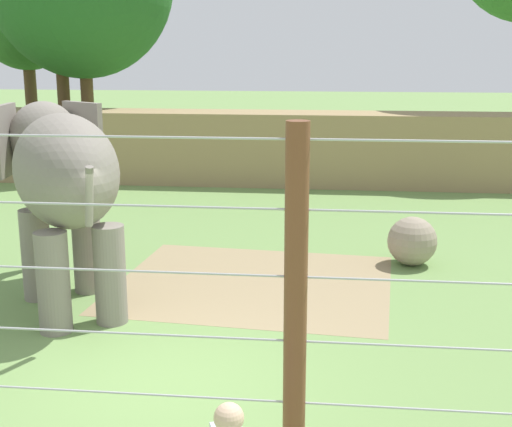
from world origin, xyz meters
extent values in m
plane|color=#6B8E4C|center=(0.00, 0.00, 0.00)|extent=(120.00, 120.00, 0.00)
cube|color=#937F5B|center=(0.75, 3.88, 0.00)|extent=(5.16, 4.56, 0.01)
cube|color=#997F56|center=(0.00, 13.40, 1.10)|extent=(36.00, 1.80, 2.20)
cylinder|color=gray|center=(-2.77, 2.72, 0.77)|extent=(0.48, 0.48, 1.53)
cylinder|color=gray|center=(-2.06, 3.17, 0.77)|extent=(0.48, 0.48, 1.53)
cylinder|color=gray|center=(-1.94, 1.39, 0.77)|extent=(0.48, 0.48, 1.53)
cylinder|color=gray|center=(-1.22, 1.84, 0.77)|extent=(0.48, 0.48, 1.53)
ellipsoid|color=gray|center=(-2.00, 2.28, 2.28)|extent=(2.81, 3.23, 1.75)
ellipsoid|color=gray|center=(-2.95, 3.79, 2.58)|extent=(1.60, 1.56, 1.27)
cube|color=gray|center=(-3.45, 3.35, 2.58)|extent=(0.23, 0.99, 1.20)
cube|color=gray|center=(-2.33, 4.05, 2.58)|extent=(0.89, 0.63, 1.20)
cylinder|color=gray|center=(-3.20, 4.19, 2.13)|extent=(0.58, 0.64, 0.69)
cylinder|color=gray|center=(-3.27, 4.30, 1.65)|extent=(0.45, 0.48, 0.64)
cylinder|color=gray|center=(-3.31, 4.38, 1.20)|extent=(0.31, 0.31, 0.60)
cylinder|color=gray|center=(-1.15, 0.94, 2.17)|extent=(0.27, 0.34, 0.87)
sphere|color=gray|center=(3.67, 5.30, 0.48)|extent=(0.95, 0.95, 0.95)
cylinder|color=brown|center=(1.82, -2.58, 1.79)|extent=(0.19, 0.19, 3.58)
cylinder|color=#B7B7BC|center=(0.00, -2.58, 1.20)|extent=(11.97, 0.02, 0.02)
cylinder|color=#B7B7BC|center=(0.00, -2.58, 1.76)|extent=(11.97, 0.02, 0.02)
cylinder|color=#B7B7BC|center=(0.00, -2.58, 2.32)|extent=(11.97, 0.02, 0.02)
cylinder|color=#B7B7BC|center=(0.00, -2.58, 2.88)|extent=(11.97, 0.02, 0.02)
cylinder|color=#B7B7BC|center=(0.00, -2.58, 3.44)|extent=(11.97, 0.02, 0.02)
sphere|color=beige|center=(1.40, -3.51, 1.56)|extent=(0.22, 0.22, 0.22)
cylinder|color=brown|center=(-7.48, 16.32, 2.98)|extent=(0.44, 0.44, 5.95)
cylinder|color=brown|center=(-9.15, 17.35, 1.83)|extent=(0.44, 0.44, 3.67)
ellipsoid|color=#2D6B28|center=(-9.15, 17.35, 5.28)|extent=(3.78, 3.78, 3.97)
cylinder|color=brown|center=(-6.49, 15.99, 1.84)|extent=(0.44, 0.44, 3.68)
camera|label=1|loc=(2.08, -7.95, 4.13)|focal=49.03mm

